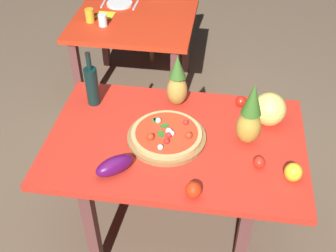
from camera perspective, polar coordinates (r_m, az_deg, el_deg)
ground_plane at (r=2.80m, az=0.88°, el=-12.79°), size 10.00×10.00×0.00m
display_table at (r=2.31m, az=1.04°, el=-3.22°), size 1.39×0.89×0.73m
background_table at (r=3.52m, az=-4.63°, el=13.10°), size 0.97×0.88×0.73m
dining_chair at (r=4.15m, az=-0.31°, el=15.50°), size 0.52×0.52×0.85m
pizza_board at (r=2.25m, az=-0.19°, el=-1.55°), size 0.43×0.43×0.02m
pizza at (r=2.23m, az=-0.18°, el=-1.06°), size 0.38×0.38×0.06m
wine_bottle at (r=2.47m, az=-10.37°, el=5.55°), size 0.08×0.08×0.34m
pineapple_left at (r=2.18m, az=11.17°, el=1.24°), size 0.13×0.13×0.37m
pineapple_right at (r=2.41m, az=1.26°, el=5.89°), size 0.12×0.12×0.33m
melon at (r=2.37m, az=13.67°, el=2.25°), size 0.19×0.19×0.19m
bell_pepper at (r=2.11m, az=16.78°, el=-6.07°), size 0.09×0.09×0.10m
eggplant at (r=2.07m, az=-7.33°, el=-5.39°), size 0.21×0.20×0.09m
tomato_by_bottle at (r=2.50m, az=9.94°, el=3.35°), size 0.06×0.06×0.06m
tomato_near_board at (r=2.13m, az=12.38°, el=-4.87°), size 0.06×0.06×0.06m
tomato_at_corner at (r=1.96m, az=3.50°, el=-8.72°), size 0.08×0.08×0.08m
drinking_glass_juice at (r=3.43m, az=-10.67°, el=14.65°), size 0.07×0.07×0.10m
drinking_glass_water at (r=3.36m, az=-8.93°, el=14.14°), size 0.07×0.07×0.09m
dinner_plate at (r=3.71m, az=-6.65°, el=16.31°), size 0.22×0.22×0.02m
fork_utensil at (r=3.75m, az=-8.81°, el=16.30°), size 0.02×0.18×0.01m
knife_utensil at (r=3.68m, az=-4.44°, el=16.18°), size 0.02×0.18×0.01m
napkin_folded at (r=3.54m, az=-8.56°, el=14.81°), size 0.14×0.13×0.01m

